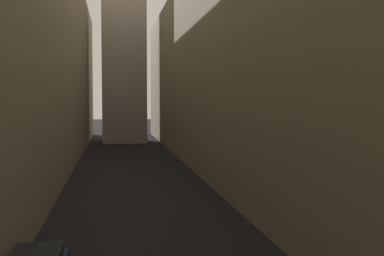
{
  "coord_description": "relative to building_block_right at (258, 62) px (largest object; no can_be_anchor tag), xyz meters",
  "views": [
    {
      "loc": [
        -1.79,
        7.47,
        6.6
      ],
      "look_at": [
        0.0,
        18.67,
        5.96
      ],
      "focal_mm": 46.47,
      "sensor_mm": 36.0,
      "label": 1
    }
  ],
  "objects": [
    {
      "name": "ground_plane",
      "position": [
        -10.94,
        -2.0,
        -9.95
      ],
      "size": [
        264.0,
        264.0,
        0.0
      ],
      "primitive_type": "plane",
      "color": "black"
    },
    {
      "name": "building_block_right",
      "position": [
        0.0,
        0.0,
        0.0
      ],
      "size": [
        10.89,
        108.0,
        19.9
      ],
      "primitive_type": "cube",
      "color": "gray",
      "rests_on": "ground"
    }
  ]
}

